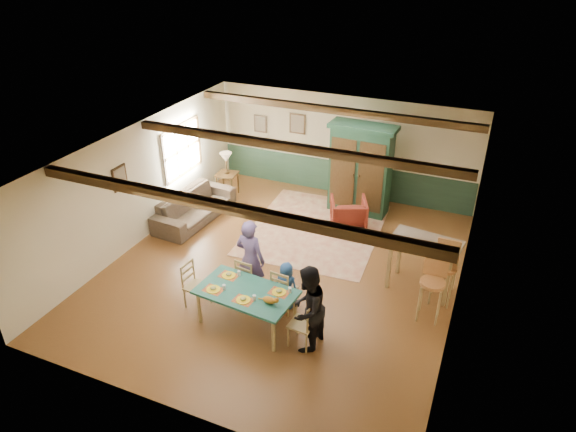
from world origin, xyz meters
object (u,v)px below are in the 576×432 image
at_px(person_man, 251,259).
at_px(bar_stool_left, 432,290).
at_px(cat, 269,299).
at_px(end_table, 228,184).
at_px(sofa, 195,207).
at_px(dining_chair_far_left, 249,277).
at_px(armoire, 360,169).
at_px(person_child, 286,285).
at_px(dining_chair_end_left, 197,286).
at_px(table_lamp, 226,163).
at_px(dining_table, 247,308).
at_px(counter_table, 422,265).
at_px(dining_chair_end_right, 302,323).
at_px(person_woman, 307,309).
at_px(bar_stool_right, 444,274).
at_px(armchair, 348,214).
at_px(dining_chair_far_right, 284,289).

relative_size(person_man, bar_stool_left, 1.30).
xyz_separation_m(cat, end_table, (-3.39, 4.63, -0.49)).
bearing_deg(sofa, dining_chair_far_left, -126.29).
bearing_deg(armoire, person_child, -89.21).
bearing_deg(dining_chair_end_left, table_lamp, 27.39).
distance_m(dining_table, table_lamp, 5.36).
relative_size(dining_chair_far_left, counter_table, 0.70).
distance_m(dining_chair_end_right, person_man, 1.72).
height_order(dining_chair_far_left, table_lamp, table_lamp).
relative_size(dining_table, counter_table, 1.32).
bearing_deg(armoire, person_woman, -80.57).
bearing_deg(dining_chair_end_right, armoire, -169.22).
height_order(cat, bar_stool_right, bar_stool_right).
distance_m(dining_chair_end_left, person_woman, 2.34).
bearing_deg(dining_chair_end_right, end_table, -133.70).
relative_size(dining_chair_end_left, sofa, 0.39).
distance_m(armchair, sofa, 3.77).
bearing_deg(person_child, dining_table, 63.43).
bearing_deg(counter_table, person_child, -144.93).
bearing_deg(dining_table, end_table, 122.65).
distance_m(dining_table, dining_chair_end_left, 1.11).
bearing_deg(dining_chair_end_left, armchair, -18.56).
bearing_deg(person_child, person_man, 0.00).
xyz_separation_m(dining_chair_far_left, cat, (0.84, -0.87, 0.35)).
height_order(cat, bar_stool_left, bar_stool_left).
height_order(dining_chair_far_left, end_table, dining_chair_far_left).
height_order(dining_chair_end_right, cat, dining_chair_end_right).
relative_size(dining_chair_far_left, dining_chair_far_right, 1.00).
height_order(dining_chair_far_right, end_table, dining_chair_far_right).
height_order(dining_chair_end_right, person_man, person_man).
bearing_deg(bar_stool_left, dining_chair_end_right, -141.11).
bearing_deg(end_table, person_man, -55.16).
bearing_deg(table_lamp, end_table, 0.00).
bearing_deg(table_lamp, dining_chair_far_left, -55.79).
relative_size(cat, bar_stool_left, 0.27).
relative_size(person_man, armchair, 1.97).
distance_m(person_woman, bar_stool_right, 2.88).
relative_size(dining_table, bar_stool_left, 1.36).
xyz_separation_m(dining_chair_end_right, person_child, (-0.65, 0.84, 0.03)).
height_order(dining_chair_far_left, person_child, person_child).
distance_m(dining_table, armoire, 5.11).
bearing_deg(table_lamp, dining_chair_end_right, -49.09).
bearing_deg(armoire, end_table, -168.46).
bearing_deg(dining_table, table_lamp, 122.65).
bearing_deg(dining_chair_far_left, end_table, -50.41).
height_order(dining_chair_end_left, bar_stool_left, bar_stool_left).
bearing_deg(table_lamp, bar_stool_right, -22.30).
bearing_deg(dining_chair_far_right, dining_chair_end_right, 136.17).
relative_size(dining_table, armoire, 0.76).
bearing_deg(table_lamp, sofa, -93.63).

